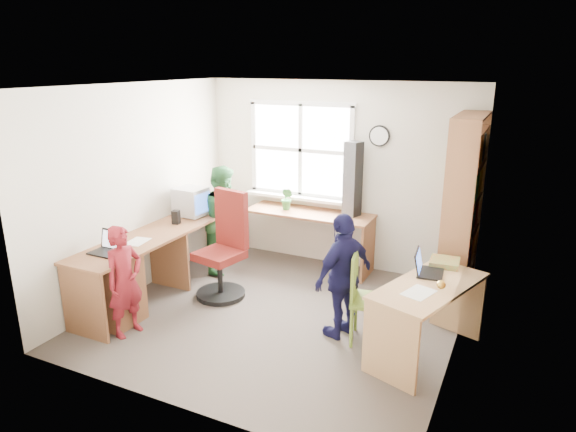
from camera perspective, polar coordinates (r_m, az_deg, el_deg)
The scene contains 19 objects.
room at distance 5.24m, azimuth -0.61°, elevation 1.30°, with size 3.64×3.44×2.44m.
l_desk at distance 5.87m, azimuth -13.95°, elevation -5.32°, with size 2.38×2.95×0.75m.
right_desk at distance 4.86m, azimuth 15.28°, elevation -9.44°, with size 0.93×1.35×0.71m.
bookshelf at distance 5.88m, azimuth 18.78°, elevation -0.08°, with size 0.30×1.02×2.10m.
swivel_chair at distance 5.94m, azimuth -7.07°, elevation -3.95°, with size 0.67×0.67×1.22m.
wooden_chair at distance 5.01m, azimuth 8.55°, elevation -8.62°, with size 0.46×0.46×0.90m.
crt_monitor at distance 6.54m, azimuth -10.72°, elevation 1.58°, with size 0.39×0.35×0.36m.
laptop_left at distance 5.55m, azimuth -19.29°, elevation -3.30°, with size 0.31×0.26×0.21m.
laptop_right at distance 4.99m, azimuth 15.04°, elevation -5.62°, with size 0.29×0.34×0.22m.
speaker_a at distance 6.28m, azimuth -12.34°, elevation -0.13°, with size 0.10×0.10×0.16m.
speaker_b at distance 6.64m, azimuth -9.71°, elevation 1.01°, with size 0.09×0.09×0.18m.
cd_tower at distance 6.43m, azimuth 7.21°, elevation 4.09°, with size 0.23×0.22×0.94m.
game_box at distance 5.25m, azimuth 17.01°, elevation -4.94°, with size 0.29×0.29×0.05m.
paper_a at distance 5.78m, azimuth -16.39°, elevation -2.74°, with size 0.23×0.30×0.00m.
paper_b at distance 4.60m, azimuth 14.32°, elevation -8.25°, with size 0.29×0.34×0.00m.
potted_plant at distance 6.69m, azimuth -0.10°, elevation 1.93°, with size 0.17×0.13×0.30m, color #2E7336.
person_red at distance 5.29m, azimuth -17.68°, elevation -6.91°, with size 0.41×0.27×1.13m, color maroon.
person_green at distance 6.60m, azimuth -7.00°, elevation -0.33°, with size 0.67×0.52×1.38m, color #286533.
person_navy at distance 5.02m, azimuth 6.20°, elevation -6.63°, with size 0.74×0.31×1.26m, color #131239.
Camera 1 is at (2.24, -4.43, 2.62)m, focal length 32.00 mm.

